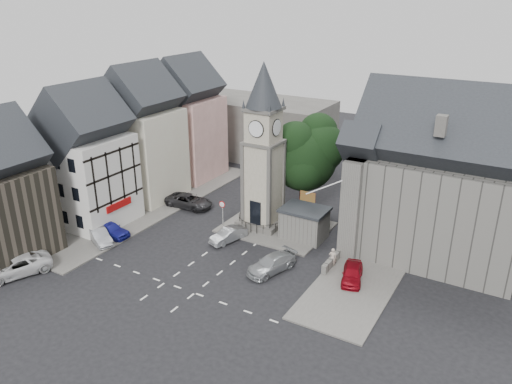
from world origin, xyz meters
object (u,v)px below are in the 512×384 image
Objects in this scene: car_west_blue at (109,229)px; car_east_red at (352,273)px; pedestrian at (333,258)px; stone_shelter at (304,223)px; clock_tower at (263,148)px.

car_west_blue reaches higher than car_east_red.
car_east_red is at bearing 138.85° from pedestrian.
clock_tower is at bearing 174.16° from stone_shelter.
stone_shelter is 18.74m from car_west_blue.
pedestrian is at bearing -40.18° from stone_shelter.
stone_shelter is 2.38× the size of pedestrian.
pedestrian reaches higher than car_west_blue.
car_east_red is 2.54m from pedestrian.
clock_tower is 4.11× the size of car_east_red.
clock_tower is 12.50m from pedestrian.
stone_shelter is at bearing -59.77° from car_west_blue.
stone_shelter is 0.99× the size of car_west_blue.
pedestrian is at bearing 136.29° from car_east_red.
stone_shelter is 5.89m from pedestrian.
stone_shelter is at bearing -53.08° from pedestrian.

